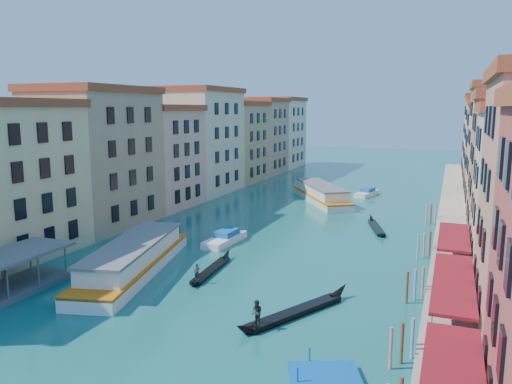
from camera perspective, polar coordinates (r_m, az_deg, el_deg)
left_bank_palazzos at (r=95.98m, az=-8.22°, el=5.15°), size 12.80×128.40×21.00m
quay at (r=85.05m, az=21.47°, el=-2.24°), size 4.00×140.00×1.00m
restaurant_awnings at (r=43.73m, az=21.63°, el=-9.70°), size 3.20×44.55×3.12m
mooring_poles_right at (r=49.82m, az=17.94°, el=-9.18°), size 1.44×54.24×3.20m
vaporetto_near at (r=53.78m, az=-13.78°, el=-7.40°), size 10.10×22.70×3.29m
vaporetto_far at (r=92.15m, az=7.46°, el=-0.20°), size 15.36×20.50×3.15m
gondola_fore at (r=52.81m, az=-5.15°, el=-8.72°), size 1.74×11.30×2.25m
gondola_right at (r=42.22m, az=4.31°, el=-13.33°), size 7.04×12.33×2.67m
gondola_far at (r=72.87m, az=13.56°, el=-3.87°), size 4.22×11.19×1.62m
motorboat_mid at (r=63.57m, az=-3.54°, el=-5.30°), size 2.90×7.97×1.62m
motorboat_far at (r=99.69m, az=12.55°, el=-0.10°), size 3.97×7.70×1.52m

